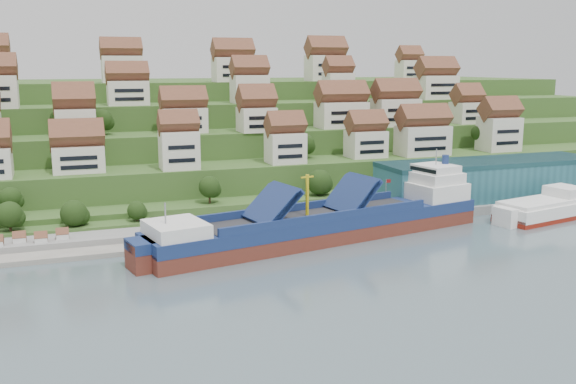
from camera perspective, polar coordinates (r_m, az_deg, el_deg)
name	(u,v)px	position (r m, az deg, el deg)	size (l,w,h in m)	color
ground	(332,239)	(137.17, 3.92, -4.22)	(300.00, 300.00, 0.00)	slate
quay	(383,212)	(158.49, 8.41, -1.79)	(180.00, 14.00, 2.20)	gray
pebble_beach	(42,248)	(137.97, -21.01, -4.65)	(45.00, 20.00, 1.00)	gray
hillside	(217,138)	(232.29, -6.30, 4.78)	(260.00, 128.00, 31.00)	#2D4C1E
hillside_village	(252,107)	(189.97, -3.18, 7.53)	(157.83, 62.71, 28.77)	silver
hillside_trees	(242,149)	(169.94, -4.11, 3.86)	(142.37, 62.38, 29.47)	#223D14
warehouse	(489,179)	(175.99, 17.41, 1.14)	(60.00, 15.00, 10.00)	#27606B
flagpole	(386,193)	(152.10, 8.72, -0.12)	(1.28, 0.16, 8.00)	gray
beach_huts	(31,243)	(136.44, -21.91, -4.20)	(14.40, 3.70, 2.20)	white
cargo_ship	(331,223)	(137.11, 3.87, -2.81)	(78.25, 27.21, 17.16)	maroon
second_ship	(548,209)	(167.14, 22.08, -1.38)	(28.57, 15.36, 7.86)	maroon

